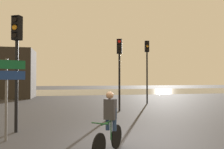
{
  "coord_description": "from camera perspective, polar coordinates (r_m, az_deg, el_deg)",
  "views": [
    {
      "loc": [
        -1.88,
        -6.43,
        1.94
      ],
      "look_at": [
        0.5,
        5.0,
        2.2
      ],
      "focal_mm": 35.0,
      "sensor_mm": 36.0,
      "label": 1
    }
  ],
  "objects": [
    {
      "name": "ground_plane",
      "position": [
        6.98,
        4.58,
        -17.41
      ],
      "size": [
        120.0,
        120.0,
        0.0
      ],
      "primitive_type": "plane",
      "color": "#333338"
    },
    {
      "name": "water_strip",
      "position": [
        34.56,
        -8.67,
        -4.48
      ],
      "size": [
        80.0,
        16.0,
        0.01
      ],
      "primitive_type": "cube",
      "color": "slate",
      "rests_on": "ground"
    },
    {
      "name": "traffic_light_center",
      "position": [
        13.4,
        1.94,
        3.57
      ],
      "size": [
        0.37,
        0.39,
        4.42
      ],
      "rotation": [
        0.0,
        0.0,
        2.87
      ],
      "color": "black",
      "rests_on": "ground"
    },
    {
      "name": "traffic_light_near_left",
      "position": [
        8.84,
        -23.64,
        5.66
      ],
      "size": [
        0.39,
        0.41,
        4.29
      ],
      "rotation": [
        0.0,
        0.0,
        2.67
      ],
      "color": "black",
      "rests_on": "ground"
    },
    {
      "name": "traffic_light_far_right",
      "position": [
        17.84,
        9.13,
        3.67
      ],
      "size": [
        0.34,
        0.35,
        5.05
      ],
      "rotation": [
        0.0,
        0.0,
        3.07
      ],
      "color": "black",
      "rests_on": "ground"
    },
    {
      "name": "direction_sign_post",
      "position": [
        7.64,
        -25.83,
        -2.23
      ],
      "size": [
        1.03,
        0.43,
        2.6
      ],
      "rotation": [
        0.0,
        0.0,
        3.52
      ],
      "color": "slate",
      "rests_on": "ground"
    },
    {
      "name": "cyclist",
      "position": [
        5.85,
        -0.63,
        -12.3
      ],
      "size": [
        1.04,
        1.4,
        1.62
      ],
      "rotation": [
        0.0,
        0.0,
        2.51
      ],
      "color": "black",
      "rests_on": "ground"
    }
  ]
}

